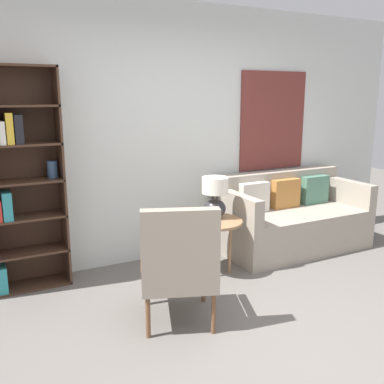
{
  "coord_description": "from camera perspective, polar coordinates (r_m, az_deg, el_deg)",
  "views": [
    {
      "loc": [
        -1.8,
        -2.16,
        1.75
      ],
      "look_at": [
        -0.08,
        1.19,
        0.9
      ],
      "focal_mm": 40.0,
      "sensor_mm": 36.0,
      "label": 1
    }
  ],
  "objects": [
    {
      "name": "wall_back",
      "position": [
        4.59,
        -3.65,
        7.73
      ],
      "size": [
        6.4,
        0.08,
        2.7
      ],
      "color": "silver",
      "rests_on": "ground_plane"
    },
    {
      "name": "couch",
      "position": [
        5.14,
        12.97,
        -3.53
      ],
      "size": [
        1.71,
        0.84,
        0.87
      ],
      "color": "#9E9384",
      "rests_on": "ground_plane"
    },
    {
      "name": "ground_plane",
      "position": [
        3.31,
        11.3,
        -19.42
      ],
      "size": [
        14.0,
        14.0,
        0.0
      ],
      "primitive_type": "plane",
      "color": "#66605B"
    },
    {
      "name": "table_lamp",
      "position": [
        4.26,
        3.08,
        -0.52
      ],
      "size": [
        0.26,
        0.26,
        0.42
      ],
      "color": "#2D2D33",
      "rests_on": "side_table"
    },
    {
      "name": "armchair",
      "position": [
        3.25,
        -1.73,
        -9.31
      ],
      "size": [
        0.74,
        0.76,
        0.97
      ],
      "color": "brown",
      "rests_on": "ground_plane"
    },
    {
      "name": "side_table",
      "position": [
        4.25,
        2.77,
        -4.44
      ],
      "size": [
        0.59,
        0.59,
        0.55
      ],
      "color": "#99704C",
      "rests_on": "ground_plane"
    },
    {
      "name": "bookshelf",
      "position": [
        4.09,
        -24.13,
        0.97
      ],
      "size": [
        0.84,
        0.3,
        2.01
      ],
      "color": "#422B1E",
      "rests_on": "ground_plane"
    }
  ]
}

